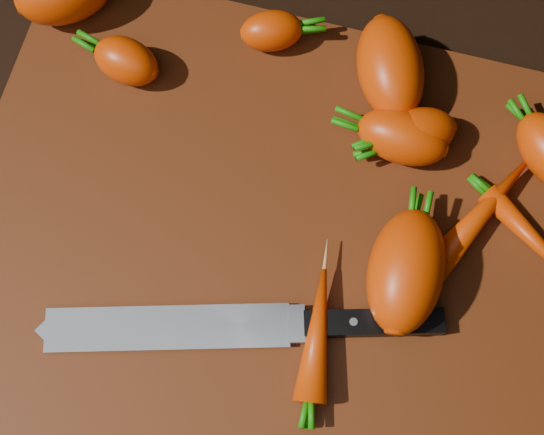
# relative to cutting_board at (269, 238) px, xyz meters

# --- Properties ---
(ground) EXTENTS (2.00, 2.00, 0.01)m
(ground) POSITION_rel_cutting_board_xyz_m (0.00, 0.00, -0.01)
(ground) COLOR black
(cutting_board) EXTENTS (0.50, 0.40, 0.01)m
(cutting_board) POSITION_rel_cutting_board_xyz_m (0.00, 0.00, 0.00)
(cutting_board) COLOR #55240D
(cutting_board) RESTS_ON ground
(carrot_1) EXTENTS (0.06, 0.05, 0.04)m
(carrot_1) POSITION_rel_cutting_board_xyz_m (-0.15, 0.11, 0.03)
(carrot_1) COLOR #EA3B00
(carrot_1) RESTS_ON cutting_board
(carrot_2) EXTENTS (0.08, 0.11, 0.05)m
(carrot_2) POSITION_rel_cutting_board_xyz_m (0.06, 0.16, 0.03)
(carrot_2) COLOR #EA3B00
(carrot_2) RESTS_ON cutting_board
(carrot_3) EXTENTS (0.06, 0.10, 0.06)m
(carrot_3) POSITION_rel_cutting_board_xyz_m (0.11, -0.01, 0.03)
(carrot_3) COLOR #EA3B00
(carrot_3) RESTS_ON cutting_board
(carrot_4) EXTENTS (0.08, 0.07, 0.04)m
(carrot_4) POSITION_rel_cutting_board_xyz_m (0.09, 0.10, 0.03)
(carrot_4) COLOR #EA3B00
(carrot_4) RESTS_ON cutting_board
(carrot_5) EXTENTS (0.06, 0.05, 0.03)m
(carrot_5) POSITION_rel_cutting_board_xyz_m (-0.04, 0.17, 0.02)
(carrot_5) COLOR #EA3B00
(carrot_5) RESTS_ON cutting_board
(carrot_7) EXTENTS (0.08, 0.13, 0.03)m
(carrot_7) POSITION_rel_cutting_board_xyz_m (0.16, 0.05, 0.02)
(carrot_7) COLOR #EA3B00
(carrot_7) RESTS_ON cutting_board
(carrot_8) EXTENTS (0.10, 0.08, 0.02)m
(carrot_8) POSITION_rel_cutting_board_xyz_m (0.21, 0.04, 0.02)
(carrot_8) COLOR #EA3B00
(carrot_8) RESTS_ON cutting_board
(carrot_9) EXTENTS (0.04, 0.10, 0.03)m
(carrot_9) POSITION_rel_cutting_board_xyz_m (0.06, -0.07, 0.02)
(carrot_9) COLOR #EA3B00
(carrot_9) RESTS_ON cutting_board
(carrot_10) EXTENTS (0.08, 0.05, 0.04)m
(carrot_10) POSITION_rel_cutting_board_xyz_m (0.08, 0.10, 0.03)
(carrot_10) COLOR #EA3B00
(carrot_10) RESTS_ON cutting_board
(knife) EXTENTS (0.30, 0.11, 0.02)m
(knife) POSITION_rel_cutting_board_xyz_m (-0.04, -0.09, 0.01)
(knife) COLOR gray
(knife) RESTS_ON cutting_board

